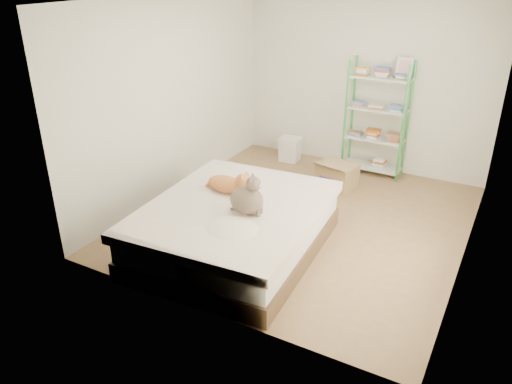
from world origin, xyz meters
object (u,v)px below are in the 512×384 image
Objects in this scene: shelf_unit at (377,117)px; white_bin at (290,149)px; bed at (235,228)px; cardboard_box at (337,175)px; orange_cat at (226,182)px; grey_cat at (247,194)px.

shelf_unit is 4.57× the size of white_bin.
bed is at bearing -76.91° from white_bin.
cardboard_box is (-0.28, -0.77, -0.70)m from shelf_unit.
orange_cat is at bearing -109.23° from shelf_unit.
shelf_unit is at bearing 81.50° from cardboard_box.
white_bin is at bearing 99.22° from bed.
orange_cat reaches higher than cardboard_box.
bed is 0.54m from orange_cat.
white_bin is at bearing 4.79° from grey_cat.
cardboard_box is (0.38, 2.16, -0.10)m from bed.
orange_cat is at bearing 132.31° from bed.
orange_cat is 2.07m from cardboard_box.
shelf_unit reaches higher than grey_cat.
orange_cat is 1.32× the size of grey_cat.
cardboard_box reaches higher than white_bin.
grey_cat is at bearing -82.82° from cardboard_box.
shelf_unit reaches higher than bed.
white_bin is (-0.65, 2.79, -0.09)m from bed.
bed is at bearing -36.36° from orange_cat.
orange_cat is (-0.27, 0.26, 0.39)m from bed.
white_bin is at bearing 106.03° from orange_cat.
shelf_unit is 1.08m from cardboard_box.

